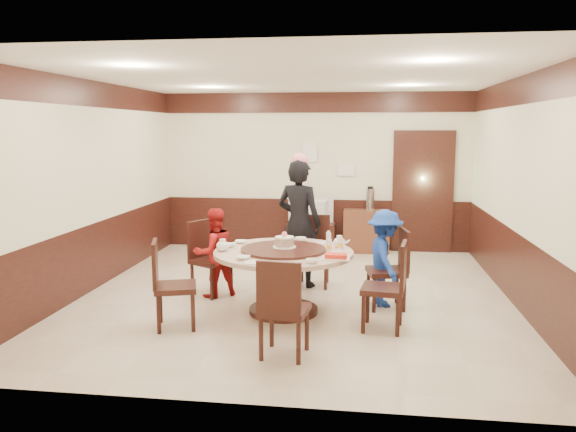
# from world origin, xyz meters

# --- Properties ---
(room) EXTENTS (6.00, 6.04, 2.84)m
(room) POSITION_xyz_m (0.01, 0.01, 1.08)
(room) COLOR beige
(room) RESTS_ON ground
(banquet_table) EXTENTS (1.63, 1.63, 0.78)m
(banquet_table) POSITION_xyz_m (-0.05, -0.72, 0.53)
(banquet_table) COLOR black
(banquet_table) RESTS_ON ground
(chair_0) EXTENTS (0.52, 0.51, 0.97)m
(chair_0) POSITION_xyz_m (1.18, -0.37, 0.30)
(chair_0) COLOR black
(chair_0) RESTS_ON ground
(chair_1) EXTENTS (0.44, 0.45, 0.97)m
(chair_1) POSITION_xyz_m (0.20, 0.50, 0.30)
(chair_1) COLOR black
(chair_1) RESTS_ON ground
(chair_2) EXTENTS (0.61, 0.60, 0.97)m
(chair_2) POSITION_xyz_m (-1.11, -0.10, 0.30)
(chair_2) COLOR black
(chair_2) RESTS_ON ground
(chair_3) EXTENTS (0.56, 0.55, 0.97)m
(chair_3) POSITION_xyz_m (-1.17, -1.38, 0.30)
(chair_3) COLOR black
(chair_3) RESTS_ON ground
(chair_4) EXTENTS (0.49, 0.50, 0.97)m
(chair_4) POSITION_xyz_m (0.13, -2.01, 0.30)
(chair_4) COLOR black
(chair_4) RESTS_ON ground
(chair_5) EXTENTS (0.50, 0.49, 0.97)m
(chair_5) POSITION_xyz_m (1.11, -1.14, 0.30)
(chair_5) COLOR black
(chair_5) RESTS_ON ground
(person_standing) EXTENTS (0.74, 0.61, 1.75)m
(person_standing) POSITION_xyz_m (-0.00, 0.47, 0.88)
(person_standing) COLOR black
(person_standing) RESTS_ON ground
(person_red) EXTENTS (0.71, 0.69, 1.16)m
(person_red) POSITION_xyz_m (-1.03, -0.18, 0.58)
(person_red) COLOR #A51616
(person_red) RESTS_ON ground
(person_blue) EXTENTS (0.59, 0.85, 1.19)m
(person_blue) POSITION_xyz_m (1.14, -0.28, 0.60)
(person_blue) COLOR #183B9D
(person_blue) RESTS_ON ground
(birthday_cake) EXTENTS (0.28, 0.28, 0.19)m
(birthday_cake) POSITION_xyz_m (-0.05, -0.67, 0.85)
(birthday_cake) COLOR white
(birthday_cake) RESTS_ON banquet_table
(teapot_left) EXTENTS (0.17, 0.15, 0.13)m
(teapot_left) POSITION_xyz_m (-0.75, -0.84, 0.81)
(teapot_left) COLOR white
(teapot_left) RESTS_ON banquet_table
(teapot_right) EXTENTS (0.17, 0.15, 0.13)m
(teapot_right) POSITION_xyz_m (0.59, -0.45, 0.81)
(teapot_right) COLOR white
(teapot_right) RESTS_ON banquet_table
(bowl_0) EXTENTS (0.15, 0.15, 0.04)m
(bowl_0) POSITION_xyz_m (-0.64, -0.36, 0.77)
(bowl_0) COLOR white
(bowl_0) RESTS_ON banquet_table
(bowl_1) EXTENTS (0.14, 0.14, 0.04)m
(bowl_1) POSITION_xyz_m (0.33, -1.29, 0.77)
(bowl_1) COLOR white
(bowl_1) RESTS_ON banquet_table
(bowl_2) EXTENTS (0.15, 0.15, 0.04)m
(bowl_2) POSITION_xyz_m (-0.43, -1.22, 0.77)
(bowl_2) COLOR white
(bowl_2) RESTS_ON banquet_table
(bowl_3) EXTENTS (0.15, 0.15, 0.05)m
(bowl_3) POSITION_xyz_m (0.59, -0.91, 0.77)
(bowl_3) COLOR white
(bowl_3) RESTS_ON banquet_table
(bowl_4) EXTENTS (0.16, 0.16, 0.04)m
(bowl_4) POSITION_xyz_m (-0.74, -0.60, 0.77)
(bowl_4) COLOR white
(bowl_4) RESTS_ON banquet_table
(bowl_5) EXTENTS (0.14, 0.14, 0.04)m
(bowl_5) POSITION_xyz_m (0.08, -0.11, 0.77)
(bowl_5) COLOR white
(bowl_5) RESTS_ON banquet_table
(saucer_near) EXTENTS (0.18, 0.18, 0.01)m
(saucer_near) POSITION_xyz_m (-0.30, -1.37, 0.76)
(saucer_near) COLOR white
(saucer_near) RESTS_ON banquet_table
(saucer_far) EXTENTS (0.18, 0.18, 0.01)m
(saucer_far) POSITION_xyz_m (0.40, -0.22, 0.76)
(saucer_far) COLOR white
(saucer_far) RESTS_ON banquet_table
(shrimp_platter) EXTENTS (0.30, 0.20, 0.06)m
(shrimp_platter) POSITION_xyz_m (0.58, -1.09, 0.78)
(shrimp_platter) COLOR white
(shrimp_platter) RESTS_ON banquet_table
(bottle_0) EXTENTS (0.06, 0.06, 0.16)m
(bottle_0) POSITION_xyz_m (0.48, -0.78, 0.83)
(bottle_0) COLOR white
(bottle_0) RESTS_ON banquet_table
(bottle_1) EXTENTS (0.06, 0.06, 0.16)m
(bottle_1) POSITION_xyz_m (0.60, -0.65, 0.83)
(bottle_1) COLOR white
(bottle_1) RESTS_ON banquet_table
(bottle_2) EXTENTS (0.06, 0.06, 0.16)m
(bottle_2) POSITION_xyz_m (0.45, -0.34, 0.83)
(bottle_2) COLOR white
(bottle_2) RESTS_ON banquet_table
(tv_stand) EXTENTS (0.85, 0.45, 0.50)m
(tv_stand) POSITION_xyz_m (-0.05, 2.75, 0.25)
(tv_stand) COLOR black
(tv_stand) RESTS_ON ground
(television) EXTENTS (0.81, 0.25, 0.46)m
(television) POSITION_xyz_m (-0.05, 2.75, 0.73)
(television) COLOR gray
(television) RESTS_ON tv_stand
(side_cabinet) EXTENTS (0.80, 0.40, 0.75)m
(side_cabinet) POSITION_xyz_m (0.93, 2.78, 0.38)
(side_cabinet) COLOR #5B301E
(side_cabinet) RESTS_ON ground
(thermos) EXTENTS (0.15, 0.15, 0.38)m
(thermos) POSITION_xyz_m (0.99, 2.78, 0.94)
(thermos) COLOR silver
(thermos) RESTS_ON side_cabinet
(notice_left) EXTENTS (0.25, 0.00, 0.35)m
(notice_left) POSITION_xyz_m (-0.10, 2.96, 1.75)
(notice_left) COLOR white
(notice_left) RESTS_ON room
(notice_right) EXTENTS (0.30, 0.00, 0.22)m
(notice_right) POSITION_xyz_m (0.55, 2.96, 1.45)
(notice_right) COLOR white
(notice_right) RESTS_ON room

